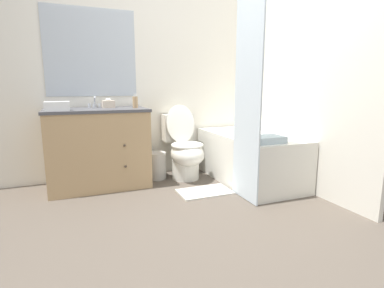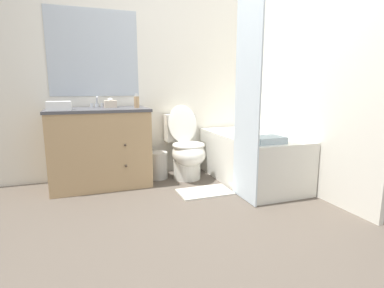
% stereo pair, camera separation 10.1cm
% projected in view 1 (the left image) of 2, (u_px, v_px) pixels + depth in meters
% --- Properties ---
extents(ground_plane, '(14.00, 14.00, 0.00)m').
position_uv_depth(ground_plane, '(210.00, 222.00, 2.36)').
color(ground_plane, brown).
extents(wall_back, '(8.00, 0.06, 2.50)m').
position_uv_depth(wall_back, '(154.00, 70.00, 3.55)').
color(wall_back, white).
rests_on(wall_back, ground_plane).
extents(wall_right, '(0.05, 2.54, 2.50)m').
position_uv_depth(wall_right, '(284.00, 69.00, 3.28)').
color(wall_right, white).
rests_on(wall_right, ground_plane).
extents(vanity_cabinet, '(1.02, 0.61, 0.83)m').
position_uv_depth(vanity_cabinet, '(99.00, 147.00, 3.16)').
color(vanity_cabinet, tan).
rests_on(vanity_cabinet, ground_plane).
extents(sink_faucet, '(0.14, 0.12, 0.12)m').
position_uv_depth(sink_faucet, '(95.00, 104.00, 3.26)').
color(sink_faucet, silver).
rests_on(sink_faucet, vanity_cabinet).
extents(toilet, '(0.37, 0.66, 0.85)m').
position_uv_depth(toilet, '(185.00, 150.00, 3.47)').
color(toilet, silver).
rests_on(toilet, ground_plane).
extents(bathtub, '(0.68, 1.38, 0.53)m').
position_uv_depth(bathtub, '(248.00, 157.00, 3.40)').
color(bathtub, silver).
rests_on(bathtub, ground_plane).
extents(shower_curtain, '(0.01, 0.43, 1.88)m').
position_uv_depth(shower_curtain, '(248.00, 99.00, 2.69)').
color(shower_curtain, silver).
rests_on(shower_curtain, ground_plane).
extents(wastebasket, '(0.23, 0.23, 0.31)m').
position_uv_depth(wastebasket, '(156.00, 166.00, 3.47)').
color(wastebasket, '#B7B2A8').
rests_on(wastebasket, ground_plane).
extents(tissue_box, '(0.13, 0.14, 0.10)m').
position_uv_depth(tissue_box, '(108.00, 104.00, 3.24)').
color(tissue_box, beige).
rests_on(tissue_box, vanity_cabinet).
extents(soap_dispenser, '(0.06, 0.06, 0.15)m').
position_uv_depth(soap_dispenser, '(135.00, 102.00, 3.18)').
color(soap_dispenser, tan).
rests_on(soap_dispenser, vanity_cabinet).
extents(hand_towel_folded, '(0.22, 0.15, 0.08)m').
position_uv_depth(hand_towel_folded, '(57.00, 106.00, 2.81)').
color(hand_towel_folded, white).
rests_on(hand_towel_folded, vanity_cabinet).
extents(bath_towel_folded, '(0.29, 0.23, 0.06)m').
position_uv_depth(bath_towel_folded, '(267.00, 139.00, 2.83)').
color(bath_towel_folded, silver).
rests_on(bath_towel_folded, bathtub).
extents(bath_mat, '(0.53, 0.33, 0.02)m').
position_uv_depth(bath_mat, '(205.00, 192.00, 3.03)').
color(bath_mat, silver).
rests_on(bath_mat, ground_plane).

